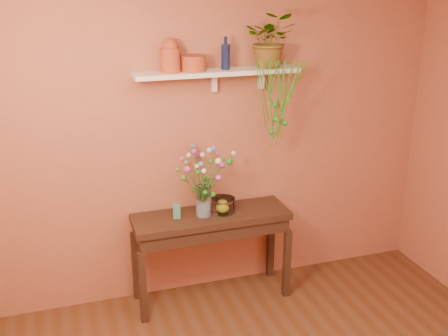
# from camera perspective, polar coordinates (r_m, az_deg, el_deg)

# --- Properties ---
(room) EXTENTS (4.04, 4.04, 2.70)m
(room) POSITION_cam_1_polar(r_m,az_deg,el_deg) (2.71, 10.25, -8.44)
(room) COLOR #54321E
(room) RESTS_ON ground
(sideboard) EXTENTS (1.29, 0.41, 0.78)m
(sideboard) POSITION_cam_1_polar(r_m,az_deg,el_deg) (4.47, -1.37, -6.19)
(sideboard) COLOR #3C2118
(sideboard) RESTS_ON ground
(wall_shelf) EXTENTS (1.30, 0.24, 0.19)m
(wall_shelf) POSITION_cam_1_polar(r_m,az_deg,el_deg) (4.21, -0.59, 10.07)
(wall_shelf) COLOR white
(wall_shelf) RESTS_ON room
(terracotta_jug) EXTENTS (0.15, 0.15, 0.25)m
(terracotta_jug) POSITION_cam_1_polar(r_m,az_deg,el_deg) (4.09, -5.73, 11.70)
(terracotta_jug) COLOR #B74126
(terracotta_jug) RESTS_ON wall_shelf
(terracotta_pot) EXTENTS (0.24, 0.24, 0.12)m
(terracotta_pot) POSITION_cam_1_polar(r_m,az_deg,el_deg) (4.14, -3.28, 11.02)
(terracotta_pot) COLOR #B74126
(terracotta_pot) RESTS_ON wall_shelf
(blue_bottle) EXTENTS (0.09, 0.09, 0.25)m
(blue_bottle) POSITION_cam_1_polar(r_m,az_deg,el_deg) (4.21, 0.16, 11.77)
(blue_bottle) COLOR #0E163D
(blue_bottle) RESTS_ON wall_shelf
(spider_plant) EXTENTS (0.48, 0.46, 0.42)m
(spider_plant) POSITION_cam_1_polar(r_m,az_deg,el_deg) (4.32, 4.97, 13.36)
(spider_plant) COLOR #217B1C
(spider_plant) RESTS_ON wall_shelf
(plant_fronds) EXTENTS (0.44, 0.29, 0.74)m
(plant_fronds) POSITION_cam_1_polar(r_m,az_deg,el_deg) (4.26, 5.74, 6.60)
(plant_fronds) COLOR #217B1C
(plant_fronds) RESTS_ON wall_shelf
(glass_vase) EXTENTS (0.12, 0.12, 0.25)m
(glass_vase) POSITION_cam_1_polar(r_m,az_deg,el_deg) (4.35, -2.20, -3.75)
(glass_vase) COLOR white
(glass_vase) RESTS_ON sideboard
(bouquet) EXTENTS (0.49, 0.40, 0.48)m
(bouquet) POSITION_cam_1_polar(r_m,az_deg,el_deg) (4.25, -2.09, 0.04)
(bouquet) COLOR #386B28
(bouquet) RESTS_ON glass_vase
(glass_bowl) EXTENTS (0.20, 0.20, 0.12)m
(glass_bowl) POSITION_cam_1_polar(r_m,az_deg,el_deg) (4.44, -0.09, -4.00)
(glass_bowl) COLOR white
(glass_bowl) RESTS_ON sideboard
(lemon) EXTENTS (0.08, 0.08, 0.08)m
(lemon) POSITION_cam_1_polar(r_m,az_deg,el_deg) (4.44, -0.14, -4.15)
(lemon) COLOR yellow
(lemon) RESTS_ON glass_bowl
(carton) EXTENTS (0.06, 0.05, 0.12)m
(carton) POSITION_cam_1_polar(r_m,az_deg,el_deg) (4.34, -5.03, -4.59)
(carton) COLOR #286180
(carton) RESTS_ON sideboard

